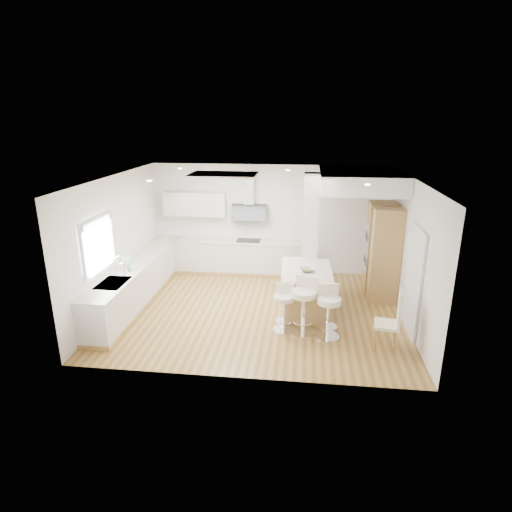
# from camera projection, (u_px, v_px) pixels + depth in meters

# --- Properties ---
(ground) EXTENTS (6.00, 6.00, 0.00)m
(ground) POSITION_uv_depth(u_px,v_px,m) (258.00, 310.00, 9.12)
(ground) COLOR #A0783B
(ground) RESTS_ON ground
(ceiling) EXTENTS (6.00, 5.00, 0.02)m
(ceiling) POSITION_uv_depth(u_px,v_px,m) (258.00, 310.00, 9.12)
(ceiling) COLOR white
(ceiling) RESTS_ON ground
(wall_back) EXTENTS (6.00, 0.04, 2.80)m
(wall_back) POSITION_uv_depth(u_px,v_px,m) (269.00, 219.00, 11.04)
(wall_back) COLOR silver
(wall_back) RESTS_ON ground
(wall_left) EXTENTS (0.04, 5.00, 2.80)m
(wall_left) POSITION_uv_depth(u_px,v_px,m) (117.00, 243.00, 9.01)
(wall_left) COLOR silver
(wall_left) RESTS_ON ground
(wall_right) EXTENTS (0.04, 5.00, 2.80)m
(wall_right) POSITION_uv_depth(u_px,v_px,m) (411.00, 253.00, 8.35)
(wall_right) COLOR silver
(wall_right) RESTS_ON ground
(skylight) EXTENTS (4.10, 2.10, 0.06)m
(skylight) POSITION_uv_depth(u_px,v_px,m) (224.00, 175.00, 8.91)
(skylight) COLOR silver
(skylight) RESTS_ON ground
(window_left) EXTENTS (0.06, 1.28, 1.07)m
(window_left) POSITION_uv_depth(u_px,v_px,m) (98.00, 241.00, 8.07)
(window_left) COLOR white
(window_left) RESTS_ON ground
(doorway_right) EXTENTS (0.05, 1.00, 2.10)m
(doorway_right) POSITION_uv_depth(u_px,v_px,m) (414.00, 283.00, 7.91)
(doorway_right) COLOR #453D36
(doorway_right) RESTS_ON ground
(counter_left) EXTENTS (0.63, 4.50, 1.35)m
(counter_left) POSITION_uv_depth(u_px,v_px,m) (139.00, 281.00, 9.49)
(counter_left) COLOR #B1894C
(counter_left) RESTS_ON ground
(counter_back) EXTENTS (3.62, 0.63, 2.50)m
(counter_back) POSITION_uv_depth(u_px,v_px,m) (233.00, 247.00, 11.10)
(counter_back) COLOR #B1894C
(counter_back) RESTS_ON ground
(pillar) EXTENTS (0.35, 0.35, 2.80)m
(pillar) POSITION_uv_depth(u_px,v_px,m) (310.00, 237.00, 9.46)
(pillar) COLOR silver
(pillar) RESTS_ON ground
(soffit) EXTENTS (1.78, 2.20, 0.40)m
(soffit) POSITION_uv_depth(u_px,v_px,m) (360.00, 180.00, 9.40)
(soffit) COLOR white
(soffit) RESTS_ON ground
(oven_column) EXTENTS (0.63, 1.21, 2.10)m
(oven_column) POSITION_uv_depth(u_px,v_px,m) (382.00, 251.00, 9.65)
(oven_column) COLOR #B1894C
(oven_column) RESTS_ON ground
(peninsula) EXTENTS (1.07, 1.58, 1.01)m
(peninsula) POSITION_uv_depth(u_px,v_px,m) (306.00, 290.00, 8.96)
(peninsula) COLOR #B1894C
(peninsula) RESTS_ON ground
(bar_stool_a) EXTENTS (0.42, 0.42, 0.92)m
(bar_stool_a) POSITION_uv_depth(u_px,v_px,m) (284.00, 305.00, 8.11)
(bar_stool_a) COLOR white
(bar_stool_a) RESTS_ON ground
(bar_stool_b) EXTENTS (0.61, 0.61, 1.10)m
(bar_stool_b) POSITION_uv_depth(u_px,v_px,m) (304.00, 303.00, 8.00)
(bar_stool_b) COLOR white
(bar_stool_b) RESTS_ON ground
(bar_stool_c) EXTENTS (0.51, 0.51, 1.02)m
(bar_stool_c) POSITION_uv_depth(u_px,v_px,m) (329.00, 309.00, 7.84)
(bar_stool_c) COLOR white
(bar_stool_c) RESTS_ON ground
(dining_chair) EXTENTS (0.49, 0.49, 1.10)m
(dining_chair) POSITION_uv_depth(u_px,v_px,m) (393.00, 318.00, 7.45)
(dining_chair) COLOR beige
(dining_chair) RESTS_ON ground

